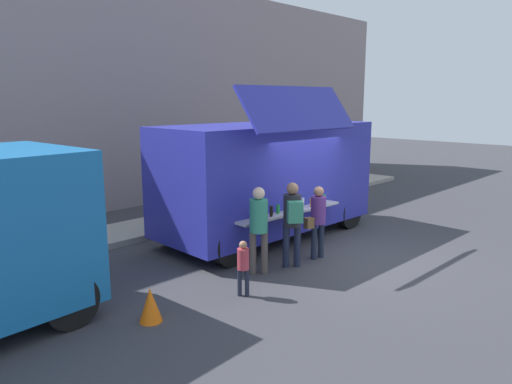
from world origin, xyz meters
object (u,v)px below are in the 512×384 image
(customer_mid_with_backpack, at_px, (293,216))
(child_near_queue, at_px, (243,263))
(trash_bin, at_px, (298,185))
(customer_front_ordering, at_px, (318,216))
(customer_rear_waiting, at_px, (259,223))
(food_truck_main, at_px, (268,176))
(traffic_cone_orange, at_px, (150,305))

(customer_mid_with_backpack, xyz_separation_m, child_near_queue, (-1.71, -0.32, -0.48))
(trash_bin, bearing_deg, child_near_queue, -147.47)
(customer_front_ordering, height_order, customer_rear_waiting, customer_rear_waiting)
(food_truck_main, bearing_deg, customer_rear_waiting, -139.58)
(traffic_cone_orange, height_order, child_near_queue, child_near_queue)
(food_truck_main, xyz_separation_m, customer_rear_waiting, (-2.06, -1.66, -0.50))
(food_truck_main, bearing_deg, trash_bin, 31.05)
(traffic_cone_orange, bearing_deg, food_truck_main, 21.80)
(customer_rear_waiting, bearing_deg, customer_mid_with_backpack, -64.87)
(customer_mid_with_backpack, bearing_deg, child_near_queue, 138.91)
(trash_bin, xyz_separation_m, customer_front_ordering, (-4.61, -4.26, 0.45))
(food_truck_main, relative_size, traffic_cone_orange, 10.36)
(customer_front_ordering, relative_size, child_near_queue, 1.58)
(food_truck_main, height_order, customer_rear_waiting, food_truck_main)
(customer_rear_waiting, height_order, child_near_queue, customer_rear_waiting)
(child_near_queue, bearing_deg, customer_mid_with_backpack, -26.05)
(child_near_queue, bearing_deg, trash_bin, -4.04)
(customer_front_ordering, bearing_deg, traffic_cone_orange, 99.88)
(food_truck_main, height_order, traffic_cone_orange, food_truck_main)
(customer_rear_waiting, bearing_deg, trash_bin, -13.25)
(food_truck_main, distance_m, customer_mid_with_backpack, 2.37)
(child_near_queue, bearing_deg, food_truck_main, -0.30)
(traffic_cone_orange, distance_m, child_near_queue, 1.75)
(traffic_cone_orange, relative_size, customer_rear_waiting, 0.32)
(customer_rear_waiting, bearing_deg, traffic_cone_orange, 138.66)
(trash_bin, bearing_deg, customer_front_ordering, -137.28)
(trash_bin, xyz_separation_m, customer_mid_with_backpack, (-5.42, -4.23, 0.59))
(food_truck_main, height_order, child_near_queue, food_truck_main)
(traffic_cone_orange, xyz_separation_m, customer_rear_waiting, (2.66, 0.22, 0.77))
(food_truck_main, xyz_separation_m, customer_front_ordering, (-0.52, -1.94, -0.60))
(food_truck_main, distance_m, traffic_cone_orange, 5.24)
(traffic_cone_orange, relative_size, customer_mid_with_backpack, 0.31)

